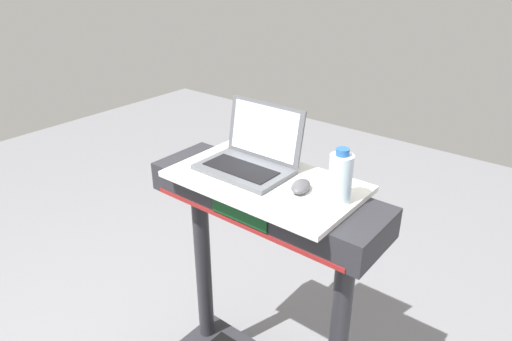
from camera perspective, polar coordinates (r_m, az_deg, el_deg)
The scene contains 4 objects.
desk_board at distance 1.61m, azimuth 1.11°, elevation -1.32°, with size 0.68×0.39×0.02m, color white.
laptop at distance 1.66m, azimuth -0.69°, elevation 1.76°, with size 0.33×0.25×0.23m.
computer_mouse at distance 1.52m, azimuth 5.59°, elevation -1.98°, with size 0.06×0.10×0.03m, color #4C4C51.
water_bottle at distance 1.45m, azimuth 10.47°, elevation -0.87°, with size 0.08×0.08×0.18m.
Camera 1 is at (0.87, -0.44, 1.80)m, focal length 32.12 mm.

